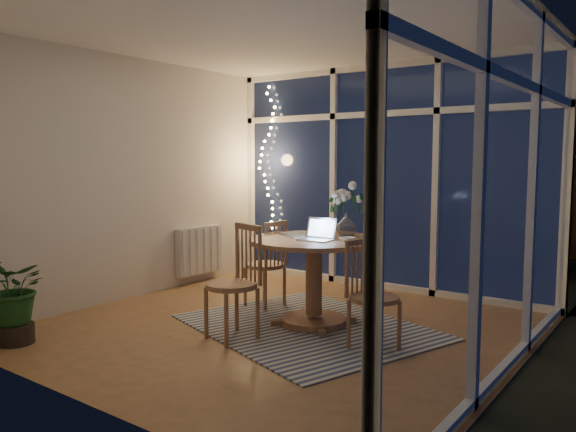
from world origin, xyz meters
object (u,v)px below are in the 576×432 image
Objects in this scene: laptop at (316,229)px; potted_plant at (15,298)px; chair_front at (231,282)px; flower_vase at (347,225)px; chair_right at (374,295)px; dining_table at (314,282)px; chair_left at (265,263)px.

potted_plant is at bearing -137.55° from laptop.
flower_vase reaches higher than chair_front.
chair_right is 1.17× the size of potted_plant.
chair_front is at bearing 125.98° from chair_right.
flower_vase is (0.16, 0.31, 0.50)m from dining_table.
chair_left is at bearing 83.33° from chair_right.
laptop reaches higher than chair_right.
flower_vase is 0.28× the size of potted_plant.
chair_left is 1.11m from chair_front.
chair_left is 1.02× the size of chair_right.
potted_plant is at bearing 135.89° from chair_right.
chair_left is 0.92× the size of chair_front.
chair_right is at bearing -20.90° from dining_table.
flower_vase is at bearing 98.06° from chair_left.
dining_table is at bearing 126.35° from laptop.
laptop reaches higher than dining_table.
chair_left is 3.15× the size of laptop.
chair_left reaches higher than dining_table.
potted_plant is (-1.84, -2.18, -0.52)m from flower_vase.
flower_vase reaches higher than potted_plant.
chair_front reaches higher than dining_table.
chair_left is 1.04m from laptop.
laptop reaches higher than potted_plant.
laptop reaches higher than chair_left.
dining_table is 1.30× the size of chair_left.
chair_right is 3.08× the size of laptop.
chair_front is (-1.09, -0.46, 0.05)m from chair_right.
dining_table is 5.58× the size of flower_vase.
chair_front is 3.40× the size of laptop.
chair_left is at bearing 128.42° from chair_front.
chair_front is at bearing -125.05° from laptop.
chair_front is 0.87m from laptop.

